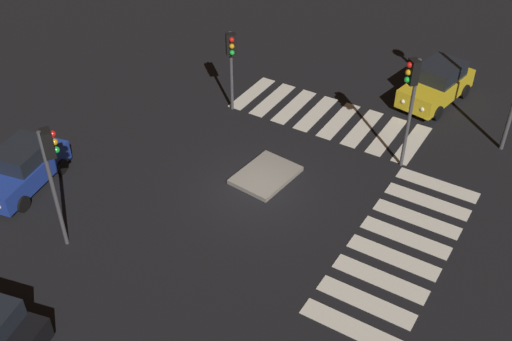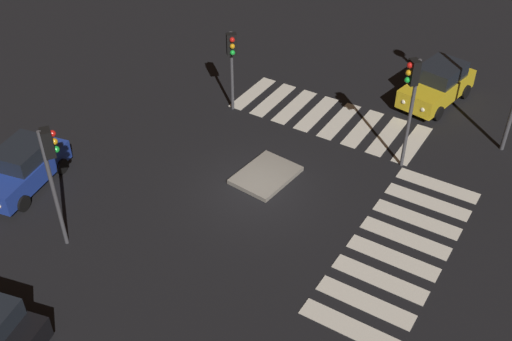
{
  "view_description": "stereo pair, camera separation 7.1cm",
  "coord_description": "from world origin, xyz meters",
  "px_view_note": "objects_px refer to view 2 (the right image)",
  "views": [
    {
      "loc": [
        -15.73,
        -9.69,
        15.26
      ],
      "look_at": [
        0.0,
        0.0,
        1.0
      ],
      "focal_mm": 43.48,
      "sensor_mm": 36.0,
      "label": 1
    },
    {
      "loc": [
        -15.69,
        -9.75,
        15.26
      ],
      "look_at": [
        0.0,
        0.0,
        1.0
      ],
      "focal_mm": 43.48,
      "sensor_mm": 36.0,
      "label": 2
    }
  ],
  "objects_px": {
    "car_yellow": "(438,84)",
    "traffic_light_north": "(232,53)",
    "traffic_light_east": "(412,88)",
    "traffic_island": "(266,175)",
    "car_blue": "(23,168)",
    "traffic_light_west": "(51,160)"
  },
  "relations": [
    {
      "from": "traffic_light_north",
      "to": "traffic_light_west",
      "type": "distance_m",
      "value": 10.23
    },
    {
      "from": "traffic_island",
      "to": "traffic_light_west",
      "type": "xyz_separation_m",
      "value": [
        -6.74,
        3.92,
        3.46
      ]
    },
    {
      "from": "car_yellow",
      "to": "traffic_light_east",
      "type": "relative_size",
      "value": 0.92
    },
    {
      "from": "car_blue",
      "to": "traffic_light_north",
      "type": "xyz_separation_m",
      "value": [
        8.82,
        -3.83,
        2.05
      ]
    },
    {
      "from": "traffic_light_west",
      "to": "traffic_island",
      "type": "bearing_deg",
      "value": 4.77
    },
    {
      "from": "car_blue",
      "to": "traffic_island",
      "type": "bearing_deg",
      "value": 113.66
    },
    {
      "from": "car_yellow",
      "to": "traffic_light_west",
      "type": "height_order",
      "value": "traffic_light_west"
    },
    {
      "from": "car_yellow",
      "to": "car_blue",
      "type": "distance_m",
      "value": 18.48
    },
    {
      "from": "traffic_light_north",
      "to": "traffic_light_east",
      "type": "distance_m",
      "value": 8.07
    },
    {
      "from": "car_blue",
      "to": "traffic_light_west",
      "type": "relative_size",
      "value": 0.89
    },
    {
      "from": "car_yellow",
      "to": "traffic_light_east",
      "type": "distance_m",
      "value": 6.3
    },
    {
      "from": "car_yellow",
      "to": "traffic_light_north",
      "type": "bearing_deg",
      "value": -42.81
    },
    {
      "from": "traffic_light_west",
      "to": "traffic_light_north",
      "type": "bearing_deg",
      "value": 34.55
    },
    {
      "from": "car_yellow",
      "to": "traffic_light_west",
      "type": "bearing_deg",
      "value": -15.39
    },
    {
      "from": "car_yellow",
      "to": "traffic_light_north",
      "type": "height_order",
      "value": "traffic_light_north"
    },
    {
      "from": "traffic_light_north",
      "to": "traffic_light_west",
      "type": "bearing_deg",
      "value": -42.43
    },
    {
      "from": "traffic_light_north",
      "to": "traffic_light_east",
      "type": "xyz_separation_m",
      "value": [
        0.02,
        -8.04,
        0.71
      ]
    },
    {
      "from": "car_blue",
      "to": "traffic_light_north",
      "type": "bearing_deg",
      "value": 145.31
    },
    {
      "from": "traffic_light_north",
      "to": "traffic_light_east",
      "type": "bearing_deg",
      "value": 48.13
    },
    {
      "from": "traffic_light_west",
      "to": "traffic_light_east",
      "type": "height_order",
      "value": "traffic_light_east"
    },
    {
      "from": "traffic_island",
      "to": "car_blue",
      "type": "xyz_separation_m",
      "value": [
        -5.35,
        7.68,
        0.76
      ]
    },
    {
      "from": "traffic_light_north",
      "to": "traffic_light_east",
      "type": "relative_size",
      "value": 0.8
    }
  ]
}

